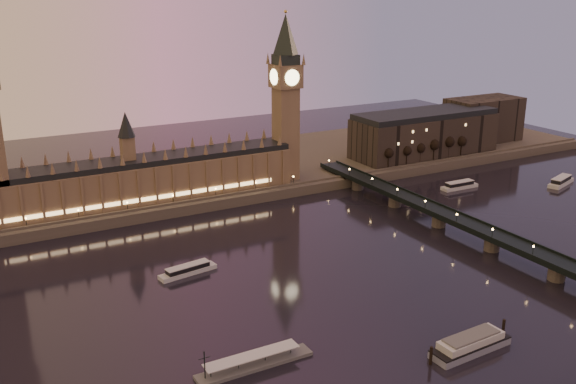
% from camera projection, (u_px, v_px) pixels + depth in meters
% --- Properties ---
extents(ground, '(700.00, 700.00, 0.00)m').
position_uv_depth(ground, '(310.00, 275.00, 286.67)').
color(ground, black).
rests_on(ground, ground).
extents(far_embankment, '(560.00, 130.00, 6.00)m').
position_uv_depth(far_embankment, '(224.00, 171.00, 437.22)').
color(far_embankment, '#423D35').
rests_on(far_embankment, ground).
extents(palace_of_westminster, '(180.00, 26.62, 52.00)m').
position_uv_depth(palace_of_westminster, '(140.00, 174.00, 362.57)').
color(palace_of_westminster, brown).
rests_on(palace_of_westminster, ground).
extents(big_ben, '(17.68, 17.68, 104.00)m').
position_uv_depth(big_ben, '(286.00, 88.00, 393.00)').
color(big_ben, brown).
rests_on(big_ben, ground).
extents(westminster_bridge, '(13.20, 260.00, 15.30)m').
position_uv_depth(westminster_bridge, '(464.00, 228.00, 327.12)').
color(westminster_bridge, black).
rests_on(westminster_bridge, ground).
extents(city_block, '(155.00, 45.00, 34.00)m').
position_uv_depth(city_block, '(445.00, 128.00, 478.79)').
color(city_block, black).
rests_on(city_block, ground).
extents(bare_tree_0, '(6.77, 6.77, 13.76)m').
position_uv_depth(bare_tree_0, '(390.00, 153.00, 431.35)').
color(bare_tree_0, black).
rests_on(bare_tree_0, ground).
extents(bare_tree_1, '(6.77, 6.77, 13.76)m').
position_uv_depth(bare_tree_1, '(406.00, 151.00, 437.37)').
color(bare_tree_1, black).
rests_on(bare_tree_1, ground).
extents(bare_tree_2, '(6.77, 6.77, 13.76)m').
position_uv_depth(bare_tree_2, '(420.00, 149.00, 443.40)').
color(bare_tree_2, black).
rests_on(bare_tree_2, ground).
extents(bare_tree_3, '(6.77, 6.77, 13.76)m').
position_uv_depth(bare_tree_3, '(435.00, 146.00, 449.42)').
color(bare_tree_3, black).
rests_on(bare_tree_3, ground).
extents(bare_tree_4, '(6.77, 6.77, 13.76)m').
position_uv_depth(bare_tree_4, '(449.00, 144.00, 455.45)').
color(bare_tree_4, black).
rests_on(bare_tree_4, ground).
extents(bare_tree_5, '(6.77, 6.77, 13.76)m').
position_uv_depth(bare_tree_5, '(463.00, 142.00, 461.47)').
color(bare_tree_5, black).
rests_on(bare_tree_5, ground).
extents(cruise_boat_a, '(27.54, 9.80, 4.32)m').
position_uv_depth(cruise_boat_a, '(188.00, 270.00, 286.90)').
color(cruise_boat_a, silver).
rests_on(cruise_boat_a, ground).
extents(cruise_boat_b, '(26.04, 6.94, 4.79)m').
position_uv_depth(cruise_boat_b, '(460.00, 185.00, 409.09)').
color(cruise_boat_b, silver).
rests_on(cruise_boat_b, ground).
extents(cruise_boat_c, '(27.41, 15.27, 5.30)m').
position_uv_depth(cruise_boat_c, '(561.00, 181.00, 416.96)').
color(cruise_boat_c, silver).
rests_on(cruise_boat_c, ground).
extents(moored_barge, '(36.91, 10.39, 6.77)m').
position_uv_depth(moored_barge, '(470.00, 344.00, 225.52)').
color(moored_barge, gray).
rests_on(moored_barge, ground).
extents(pontoon_pier, '(41.83, 6.97, 11.16)m').
position_uv_depth(pontoon_pier, '(254.00, 363.00, 216.67)').
color(pontoon_pier, '#595B5E').
rests_on(pontoon_pier, ground).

